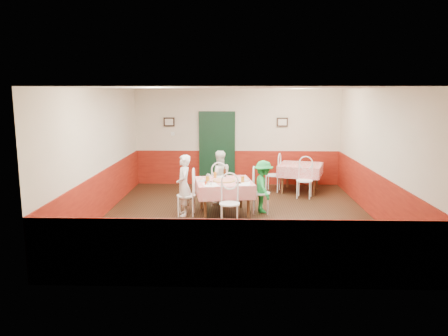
{
  "coord_description": "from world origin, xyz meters",
  "views": [
    {
      "loc": [
        -0.03,
        -9.28,
        2.74
      ],
      "look_at": [
        -0.3,
        0.28,
        1.05
      ],
      "focal_mm": 35.0,
      "sensor_mm": 36.0,
      "label": 1
    }
  ],
  "objects_px": {
    "pizza": "(224,181)",
    "glass_a": "(208,180)",
    "second_table": "(300,178)",
    "diner_right": "(263,187)",
    "glass_c": "(215,175)",
    "beer_bottle": "(225,172)",
    "chair_second_b": "(304,181)",
    "diner_left": "(184,185)",
    "chair_left": "(186,195)",
    "diner_far": "(219,177)",
    "chair_second_a": "(273,175)",
    "glass_b": "(243,179)",
    "chair_right": "(261,193)",
    "main_table": "(224,197)",
    "chair_far": "(219,186)",
    "chair_near": "(230,204)",
    "wallet": "(238,183)"
  },
  "relations": [
    {
      "from": "main_table",
      "to": "diner_left",
      "type": "distance_m",
      "value": 0.95
    },
    {
      "from": "chair_right",
      "to": "pizza",
      "type": "relative_size",
      "value": 1.86
    },
    {
      "from": "chair_far",
      "to": "glass_a",
      "type": "distance_m",
      "value": 1.21
    },
    {
      "from": "second_table",
      "to": "chair_second_b",
      "type": "bearing_deg",
      "value": -90.0
    },
    {
      "from": "chair_near",
      "to": "glass_c",
      "type": "distance_m",
      "value": 1.29
    },
    {
      "from": "glass_a",
      "to": "second_table",
      "type": "bearing_deg",
      "value": 47.41
    },
    {
      "from": "main_table",
      "to": "glass_b",
      "type": "distance_m",
      "value": 0.64
    },
    {
      "from": "glass_c",
      "to": "pizza",
      "type": "bearing_deg",
      "value": -60.89
    },
    {
      "from": "chair_left",
      "to": "diner_left",
      "type": "relative_size",
      "value": 0.66
    },
    {
      "from": "pizza",
      "to": "glass_a",
      "type": "height_order",
      "value": "glass_a"
    },
    {
      "from": "chair_far",
      "to": "diner_right",
      "type": "bearing_deg",
      "value": 146.76
    },
    {
      "from": "diner_far",
      "to": "beer_bottle",
      "type": "bearing_deg",
      "value": 91.81
    },
    {
      "from": "diner_left",
      "to": "diner_right",
      "type": "bearing_deg",
      "value": 90.04
    },
    {
      "from": "chair_left",
      "to": "glass_a",
      "type": "relative_size",
      "value": 5.83
    },
    {
      "from": "diner_right",
      "to": "glass_c",
      "type": "bearing_deg",
      "value": 70.18
    },
    {
      "from": "second_table",
      "to": "glass_b",
      "type": "height_order",
      "value": "glass_b"
    },
    {
      "from": "second_table",
      "to": "diner_far",
      "type": "distance_m",
      "value": 2.62
    },
    {
      "from": "beer_bottle",
      "to": "diner_right",
      "type": "relative_size",
      "value": 0.19
    },
    {
      "from": "main_table",
      "to": "beer_bottle",
      "type": "xyz_separation_m",
      "value": [
        0.01,
        0.42,
        0.5
      ]
    },
    {
      "from": "wallet",
      "to": "chair_right",
      "type": "bearing_deg",
      "value": 28.56
    },
    {
      "from": "glass_c",
      "to": "beer_bottle",
      "type": "bearing_deg",
      "value": 19.27
    },
    {
      "from": "chair_right",
      "to": "glass_b",
      "type": "bearing_deg",
      "value": 131.54
    },
    {
      "from": "glass_a",
      "to": "glass_b",
      "type": "relative_size",
      "value": 1.13
    },
    {
      "from": "glass_a",
      "to": "glass_c",
      "type": "distance_m",
      "value": 0.65
    },
    {
      "from": "chair_left",
      "to": "glass_b",
      "type": "xyz_separation_m",
      "value": [
        1.25,
        -0.03,
        0.38
      ]
    },
    {
      "from": "main_table",
      "to": "second_table",
      "type": "relative_size",
      "value": 1.09
    },
    {
      "from": "chair_left",
      "to": "glass_b",
      "type": "bearing_deg",
      "value": 88.17
    },
    {
      "from": "chair_second_b",
      "to": "chair_right",
      "type": "bearing_deg",
      "value": -114.22
    },
    {
      "from": "glass_c",
      "to": "glass_b",
      "type": "bearing_deg",
      "value": -39.34
    },
    {
      "from": "second_table",
      "to": "chair_right",
      "type": "xyz_separation_m",
      "value": [
        -1.2,
        -2.17,
        0.08
      ]
    },
    {
      "from": "pizza",
      "to": "beer_bottle",
      "type": "xyz_separation_m",
      "value": [
        0.0,
        0.48,
        0.1
      ]
    },
    {
      "from": "diner_left",
      "to": "glass_b",
      "type": "bearing_deg",
      "value": 79.61
    },
    {
      "from": "second_table",
      "to": "diner_right",
      "type": "height_order",
      "value": "diner_right"
    },
    {
      "from": "chair_near",
      "to": "chair_second_b",
      "type": "bearing_deg",
      "value": 51.73
    },
    {
      "from": "chair_left",
      "to": "diner_far",
      "type": "bearing_deg",
      "value": 145.65
    },
    {
      "from": "pizza",
      "to": "diner_far",
      "type": "distance_m",
      "value": 0.96
    },
    {
      "from": "chair_near",
      "to": "beer_bottle",
      "type": "relative_size",
      "value": 3.87
    },
    {
      "from": "glass_c",
      "to": "diner_left",
      "type": "height_order",
      "value": "diner_left"
    },
    {
      "from": "chair_far",
      "to": "chair_near",
      "type": "relative_size",
      "value": 1.0
    },
    {
      "from": "chair_second_a",
      "to": "diner_right",
      "type": "height_order",
      "value": "diner_right"
    },
    {
      "from": "chair_second_a",
      "to": "diner_left",
      "type": "relative_size",
      "value": 0.66
    },
    {
      "from": "second_table",
      "to": "chair_right",
      "type": "relative_size",
      "value": 1.24
    },
    {
      "from": "chair_second_b",
      "to": "diner_left",
      "type": "bearing_deg",
      "value": -133.74
    },
    {
      "from": "chair_far",
      "to": "chair_second_a",
      "type": "bearing_deg",
      "value": -133.5
    },
    {
      "from": "chair_second_b",
      "to": "pizza",
      "type": "height_order",
      "value": "chair_second_b"
    },
    {
      "from": "diner_left",
      "to": "main_table",
      "type": "bearing_deg",
      "value": 90.04
    },
    {
      "from": "diner_left",
      "to": "chair_right",
      "type": "bearing_deg",
      "value": 90.04
    },
    {
      "from": "chair_left",
      "to": "diner_far",
      "type": "relative_size",
      "value": 0.68
    },
    {
      "from": "glass_b",
      "to": "second_table",
      "type": "bearing_deg",
      "value": 56.73
    },
    {
      "from": "chair_right",
      "to": "glass_b",
      "type": "distance_m",
      "value": 0.65
    }
  ]
}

